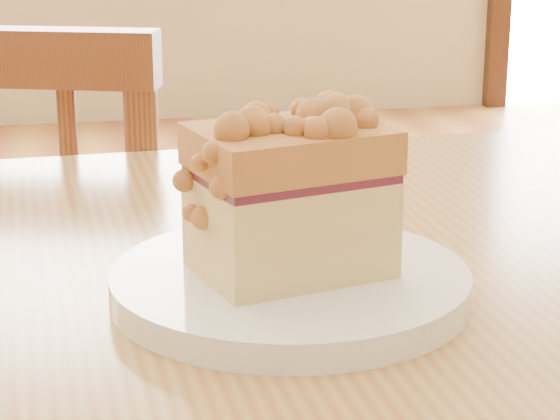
# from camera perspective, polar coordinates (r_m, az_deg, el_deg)

# --- Properties ---
(cafe_chair_main) EXTENTS (0.49, 0.49, 0.86)m
(cafe_chair_main) POSITION_cam_1_polar(r_m,az_deg,el_deg) (1.35, -11.90, -7.79)
(cafe_chair_main) COLOR brown
(cafe_chair_main) RESTS_ON ground
(plate) EXTENTS (0.22, 0.22, 0.02)m
(plate) POSITION_cam_1_polar(r_m,az_deg,el_deg) (0.66, 0.53, -3.96)
(plate) COLOR white
(plate) RESTS_ON cafe_table_main
(cake_slice) EXTENTS (0.13, 0.11, 0.11)m
(cake_slice) POSITION_cam_1_polar(r_m,az_deg,el_deg) (0.64, 0.40, 1.30)
(cake_slice) COLOR #E0C77F
(cake_slice) RESTS_ON plate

